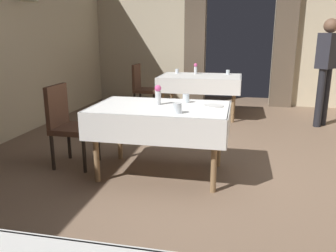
% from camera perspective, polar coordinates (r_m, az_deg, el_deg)
% --- Properties ---
extents(ground, '(10.08, 10.08, 0.00)m').
position_cam_1_polar(ground, '(3.67, 10.01, -8.76)').
color(ground, '#7A604C').
extents(wall_back, '(6.40, 0.27, 3.00)m').
position_cam_1_polar(wall_back, '(7.55, 11.87, 15.05)').
color(wall_back, beige).
rests_on(wall_back, ground).
extents(dining_table_mid, '(1.42, 0.93, 0.75)m').
position_cam_1_polar(dining_table_mid, '(3.56, -1.21, 1.85)').
color(dining_table_mid, olive).
rests_on(dining_table_mid, ground).
extents(dining_table_far, '(1.47, 1.03, 0.75)m').
position_cam_1_polar(dining_table_far, '(6.32, 5.45, 7.64)').
color(dining_table_far, olive).
rests_on(dining_table_far, ground).
extents(chair_mid_left, '(0.44, 0.44, 0.93)m').
position_cam_1_polar(chair_mid_left, '(4.02, -16.49, 0.70)').
color(chair_mid_left, black).
rests_on(chair_mid_left, ground).
extents(chair_far_left, '(0.44, 0.44, 0.93)m').
position_cam_1_polar(chair_far_left, '(6.60, -4.29, 6.68)').
color(chair_far_left, black).
rests_on(chair_far_left, ground).
extents(flower_vase_mid, '(0.07, 0.07, 0.21)m').
position_cam_1_polar(flower_vase_mid, '(3.60, -1.68, 5.37)').
color(flower_vase_mid, silver).
rests_on(flower_vase_mid, dining_table_mid).
extents(glass_mid_b, '(0.08, 0.08, 0.10)m').
position_cam_1_polar(glass_mid_b, '(3.20, 1.58, 2.99)').
color(glass_mid_b, silver).
rests_on(glass_mid_b, dining_table_mid).
extents(glass_mid_c, '(0.07, 0.07, 0.10)m').
position_cam_1_polar(glass_mid_c, '(3.71, 3.03, 4.64)').
color(glass_mid_c, silver).
rests_on(glass_mid_c, dining_table_mid).
extents(plate_mid_d, '(0.21, 0.21, 0.01)m').
position_cam_1_polar(plate_mid_d, '(3.55, 7.59, 3.38)').
color(plate_mid_d, white).
rests_on(plate_mid_d, dining_table_mid).
extents(flower_vase_far, '(0.07, 0.07, 0.20)m').
position_cam_1_polar(flower_vase_far, '(6.57, 4.66, 9.65)').
color(flower_vase_far, silver).
rests_on(flower_vase_far, dining_table_far).
extents(glass_far_b, '(0.07, 0.07, 0.09)m').
position_cam_1_polar(glass_far_b, '(6.56, 10.02, 8.89)').
color(glass_far_b, silver).
rests_on(glass_far_b, dining_table_far).
extents(glass_far_c, '(0.07, 0.07, 0.09)m').
position_cam_1_polar(glass_far_c, '(6.65, 1.53, 9.20)').
color(glass_far_c, silver).
rests_on(glass_far_c, dining_table_far).
extents(person_waiter_by_doorway, '(0.39, 0.42, 1.72)m').
position_cam_1_polar(person_waiter_by_doorway, '(6.07, 25.06, 9.45)').
color(person_waiter_by_doorway, black).
rests_on(person_waiter_by_doorway, ground).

